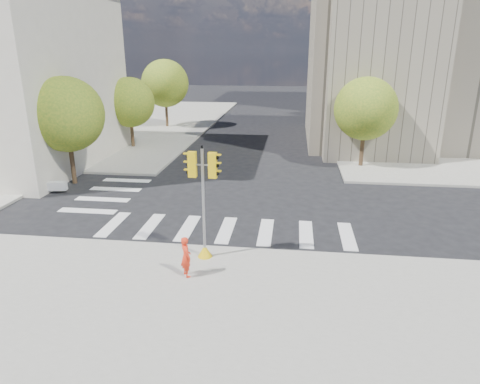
{
  "coord_description": "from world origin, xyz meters",
  "views": [
    {
      "loc": [
        2.77,
        -19.71,
        7.81
      ],
      "look_at": [
        0.62,
        -2.72,
        2.1
      ],
      "focal_mm": 32.0,
      "sensor_mm": 36.0,
      "label": 1
    }
  ],
  "objects_px": {
    "traffic_signal": "(204,212)",
    "lamp_far": "(345,82)",
    "lamp_near": "(365,95)",
    "photographer": "(186,257)",
    "planter_wall": "(13,186)"
  },
  "relations": [
    {
      "from": "lamp_near",
      "to": "planter_wall",
      "type": "bearing_deg",
      "value": -149.65
    },
    {
      "from": "lamp_far",
      "to": "lamp_near",
      "type": "bearing_deg",
      "value": -90.0
    },
    {
      "from": "lamp_far",
      "to": "planter_wall",
      "type": "relative_size",
      "value": 1.35
    },
    {
      "from": "traffic_signal",
      "to": "lamp_near",
      "type": "bearing_deg",
      "value": 68.32
    },
    {
      "from": "traffic_signal",
      "to": "planter_wall",
      "type": "bearing_deg",
      "value": 154.23
    },
    {
      "from": "traffic_signal",
      "to": "planter_wall",
      "type": "relative_size",
      "value": 0.73
    },
    {
      "from": "lamp_far",
      "to": "photographer",
      "type": "height_order",
      "value": "lamp_far"
    },
    {
      "from": "traffic_signal",
      "to": "lamp_far",
      "type": "bearing_deg",
      "value": 77.95
    },
    {
      "from": "lamp_near",
      "to": "lamp_far",
      "type": "xyz_separation_m",
      "value": [
        0.0,
        14.0,
        0.0
      ]
    },
    {
      "from": "traffic_signal",
      "to": "planter_wall",
      "type": "xyz_separation_m",
      "value": [
        -12.53,
        6.7,
        -1.61
      ]
    },
    {
      "from": "lamp_near",
      "to": "photographer",
      "type": "xyz_separation_m",
      "value": [
        -8.82,
        -20.53,
        -3.68
      ]
    },
    {
      "from": "lamp_near",
      "to": "lamp_far",
      "type": "relative_size",
      "value": 1.0
    },
    {
      "from": "lamp_far",
      "to": "traffic_signal",
      "type": "xyz_separation_m",
      "value": [
        -8.47,
        -32.99,
        -2.57
      ]
    },
    {
      "from": "lamp_near",
      "to": "planter_wall",
      "type": "height_order",
      "value": "lamp_near"
    },
    {
      "from": "lamp_near",
      "to": "photographer",
      "type": "relative_size",
      "value": 5.41
    }
  ]
}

